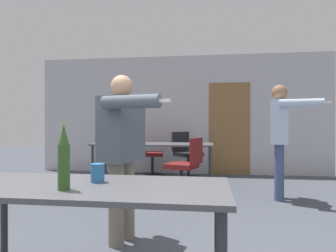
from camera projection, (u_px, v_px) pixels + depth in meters
The scene contains 10 objects.
back_wall at pixel (182, 115), 6.88m from camera, with size 6.64×0.12×2.68m.
conference_table_near at pixel (88, 198), 1.79m from camera, with size 1.67×0.72×0.76m.
conference_table_far at pixel (153, 147), 5.66m from camera, with size 2.25×0.80×0.76m.
person_far_watching at pixel (280, 130), 4.45m from camera, with size 0.75×0.76×1.71m.
person_center_tall at pixel (123, 143), 2.85m from camera, with size 0.71×0.81×1.59m.
office_chair_side_rolled at pixel (186, 156), 6.28m from camera, with size 0.68×0.69×0.96m.
office_chair_far_right at pixel (186, 168), 4.86m from camera, with size 0.63×0.59×0.90m.
office_chair_mid_tucked at pixel (149, 156), 6.52m from camera, with size 0.58×0.52×0.93m.
beer_bottle at pixel (64, 158), 1.65m from camera, with size 0.07×0.07×0.37m.
drink_cup at pixel (98, 173), 1.86m from camera, with size 0.08×0.08×0.12m.
Camera 1 is at (0.65, -1.50, 1.12)m, focal length 32.00 mm.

